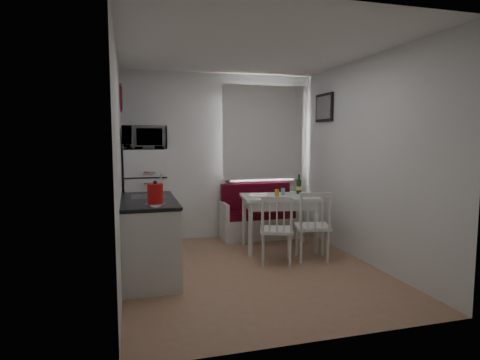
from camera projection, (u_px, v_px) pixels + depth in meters
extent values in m
cube|color=#A77758|center=(252.00, 271.00, 4.83)|extent=(3.00, 3.50, 0.02)
cube|color=white|center=(253.00, 49.00, 4.56)|extent=(3.00, 3.50, 0.02)
cube|color=white|center=(220.00, 156.00, 6.37)|extent=(3.00, 0.02, 2.60)
cube|color=white|center=(322.00, 177.00, 3.02)|extent=(3.00, 0.02, 2.60)
cube|color=white|center=(119.00, 165.00, 4.29)|extent=(0.02, 3.50, 2.60)
cube|color=white|center=(365.00, 161.00, 5.09)|extent=(0.02, 3.50, 2.60)
cube|color=white|center=(262.00, 136.00, 6.49)|extent=(1.22, 0.06, 1.47)
cube|color=white|center=(264.00, 133.00, 6.42)|extent=(1.35, 0.02, 1.50)
cube|color=white|center=(149.00, 239.00, 4.61)|extent=(0.60, 1.30, 0.86)
cube|color=black|center=(148.00, 200.00, 4.56)|extent=(0.62, 1.32, 0.03)
cube|color=#99999E|center=(149.00, 200.00, 4.81)|extent=(0.40, 0.40, 0.10)
cylinder|color=silver|center=(161.00, 183.00, 5.01)|extent=(0.02, 0.02, 0.26)
cylinder|color=#1A3EA0|center=(122.00, 98.00, 5.60)|extent=(0.03, 0.40, 0.40)
cube|color=black|center=(324.00, 108.00, 6.06)|extent=(0.04, 0.52, 0.42)
cube|color=white|center=(259.00, 228.00, 6.38)|extent=(1.21, 0.46, 0.33)
cube|color=#590619|center=(259.00, 214.00, 6.36)|extent=(1.15, 0.43, 0.11)
cube|color=#590619|center=(256.00, 196.00, 6.50)|extent=(1.15, 0.09, 0.43)
cube|color=white|center=(279.00, 197.00, 5.69)|extent=(1.13, 0.86, 0.04)
cube|color=white|center=(279.00, 203.00, 5.70)|extent=(1.01, 0.75, 0.12)
cylinder|color=white|center=(279.00, 224.00, 5.73)|extent=(0.06, 0.06, 0.74)
cube|color=white|center=(276.00, 230.00, 5.11)|extent=(0.52, 0.51, 0.04)
cube|color=white|center=(282.00, 215.00, 4.92)|extent=(0.38, 0.17, 0.43)
cube|color=white|center=(312.00, 227.00, 5.24)|extent=(0.52, 0.50, 0.04)
cube|color=white|center=(319.00, 211.00, 5.04)|extent=(0.40, 0.14, 0.45)
cube|color=white|center=(146.00, 199.00, 5.78)|extent=(0.57, 0.57, 1.43)
imported|color=white|center=(144.00, 137.00, 5.64)|extent=(0.60, 0.41, 0.33)
cylinder|color=red|center=(155.00, 194.00, 4.05)|extent=(0.19, 0.19, 0.26)
cylinder|color=gold|center=(277.00, 193.00, 5.62)|extent=(0.06, 0.06, 0.10)
cylinder|color=#759EC7|center=(283.00, 192.00, 5.75)|extent=(0.06, 0.06, 0.10)
cylinder|color=white|center=(258.00, 196.00, 5.63)|extent=(0.26, 0.26, 0.02)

